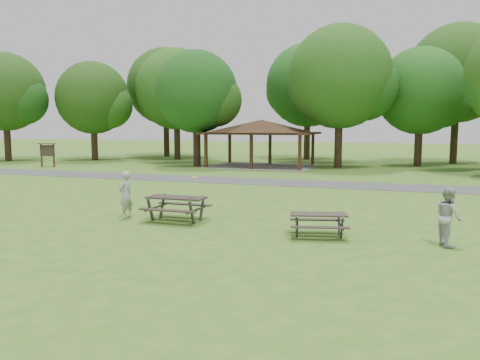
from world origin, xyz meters
name	(u,v)px	position (x,y,z in m)	size (l,w,h in m)	color
ground	(166,236)	(0.00, 0.00, 0.00)	(160.00, 160.00, 0.00)	#426F1F
asphalt_path	(279,182)	(0.00, 14.00, 0.01)	(120.00, 3.20, 0.02)	#454547
pavilion	(261,128)	(-4.00, 24.00, 3.06)	(8.60, 7.01, 3.76)	#321E12
notice_board	(47,151)	(-20.00, 18.00, 1.31)	(1.60, 0.30, 1.88)	#3A2115
tree_row_a	(6,94)	(-27.91, 22.03, 6.15)	(7.56, 7.20, 9.97)	black
tree_row_b	(94,100)	(-20.92, 25.53, 5.67)	(7.14, 6.80, 9.28)	black
tree_row_c	(177,92)	(-13.90, 29.03, 6.54)	(8.19, 7.80, 10.67)	black
tree_row_d	(197,94)	(-8.92, 22.53, 5.77)	(6.93, 6.60, 9.27)	black
tree_row_e	(341,80)	(2.10, 25.03, 6.78)	(8.40, 8.00, 11.02)	black
tree_row_f	(422,94)	(8.09, 28.53, 5.84)	(7.35, 7.00, 9.55)	black
tree_deep_a	(167,89)	(-16.90, 32.53, 7.13)	(8.40, 8.00, 11.38)	black
tree_deep_b	(309,88)	(-1.90, 33.03, 6.89)	(8.40, 8.00, 11.13)	#312316
tree_deep_c	(459,76)	(11.10, 32.03, 7.44)	(8.82, 8.40, 11.90)	#2F1F15
picnic_table_middle	(176,203)	(-0.71, 2.17, 0.65)	(2.04, 1.66, 0.88)	#2B241F
picnic_table_far	(319,219)	(4.34, 1.46, 0.53)	(1.95, 1.70, 0.73)	#312A23
frisbee_in_flight	(194,177)	(0.10, 1.91, 1.59)	(0.30, 0.30, 0.02)	yellow
frisbee_thrower	(126,195)	(-2.64, 2.03, 0.85)	(0.62, 0.41, 1.70)	#A7A8AA
frisbee_catcher	(448,217)	(7.90, 1.57, 0.82)	(0.79, 0.62, 1.63)	#AFB0B2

